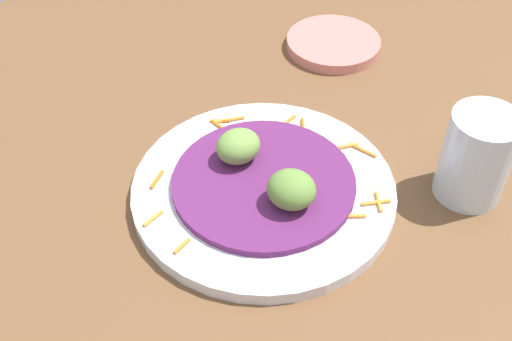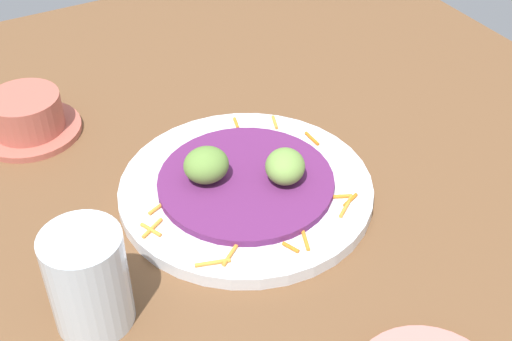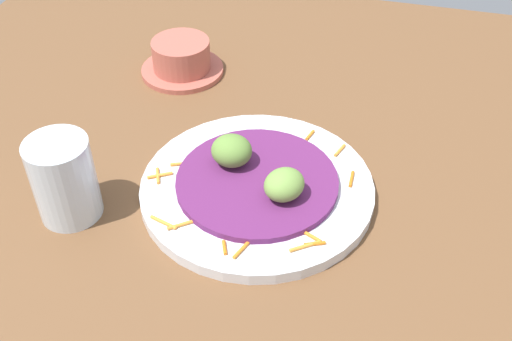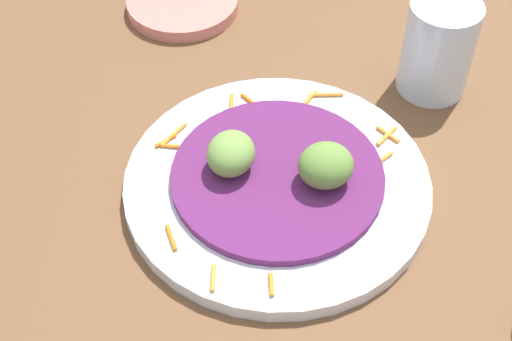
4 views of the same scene
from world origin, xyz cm
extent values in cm
cube|color=brown|center=(0.00, 0.00, 1.00)|extent=(110.00, 110.00, 2.00)
cylinder|color=silver|center=(-2.90, 0.87, 2.75)|extent=(27.97, 27.97, 1.50)
cylinder|color=#60235B|center=(-2.90, 0.87, 3.91)|extent=(19.38, 19.38, 0.82)
cylinder|color=orange|center=(8.79, 2.57, 3.70)|extent=(2.85, 1.93, 0.40)
cylinder|color=orange|center=(5.51, 9.85, 3.70)|extent=(3.45, 1.38, 0.40)
cylinder|color=orange|center=(9.00, 2.73, 3.70)|extent=(1.46, 2.64, 0.40)
cylinder|color=orange|center=(-7.25, -9.81, 3.70)|extent=(0.95, 2.13, 0.40)
cylinder|color=orange|center=(-10.84, 7.73, 3.70)|extent=(2.34, 1.36, 0.40)
cylinder|color=orange|center=(-11.36, 8.69, 3.70)|extent=(2.30, 1.25, 0.40)
cylinder|color=orange|center=(3.42, 9.62, 3.70)|extent=(2.91, 2.35, 0.40)
cylinder|color=orange|center=(7.31, -0.06, 3.70)|extent=(2.09, 1.17, 0.40)
cylinder|color=orange|center=(-4.05, 11.25, 3.70)|extent=(1.51, 3.27, 0.40)
cylinder|color=orange|center=(-10.42, 9.29, 3.70)|extent=(3.17, 2.44, 0.40)
cylinder|color=orange|center=(-2.14, 11.69, 3.70)|extent=(1.10, 1.89, 0.40)
cylinder|color=orange|center=(-13.71, -2.65, 3.70)|extent=(0.43, 2.69, 0.40)
cylinder|color=orange|center=(-11.50, -7.68, 3.70)|extent=(1.20, 2.50, 0.40)
ellipsoid|color=#759E47|center=(-6.61, 2.94, 6.09)|extent=(6.29, 6.47, 3.52)
ellipsoid|color=olive|center=(0.80, -1.20, 6.22)|extent=(4.97, 4.64, 3.79)
cylinder|color=#B75B4C|center=(15.04, -22.47, 2.40)|extent=(12.55, 12.55, 0.80)
cylinder|color=#B75B4C|center=(15.04, -22.47, 5.05)|extent=(8.74, 8.74, 4.50)
cylinder|color=silver|center=(17.20, 9.39, 7.06)|extent=(7.17, 7.17, 10.11)
camera|label=1|loc=(13.42, -43.16, 51.39)|focal=44.58mm
camera|label=2|loc=(23.82, 51.92, 52.00)|focal=48.14mm
camera|label=3|loc=(-16.54, 53.29, 53.15)|focal=43.23mm
camera|label=4|loc=(-19.21, -41.53, 54.87)|focal=53.01mm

